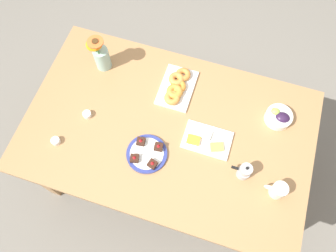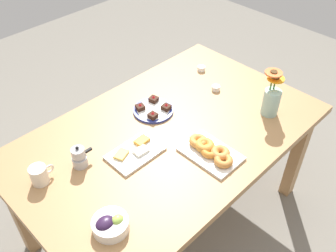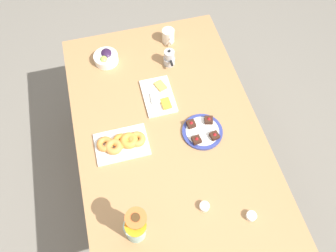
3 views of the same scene
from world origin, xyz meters
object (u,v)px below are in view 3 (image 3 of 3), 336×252
flower_vase (135,229)px  grape_bowl (106,58)px  dessert_plate (202,131)px  cheese_platter (159,96)px  croissant_platter (122,143)px  jam_cup_berry (205,206)px  moka_pot (169,58)px  coffee_mug (168,36)px  dining_table (168,137)px  jam_cup_honey (251,216)px

flower_vase → grape_bowl: bearing=178.2°
dessert_plate → flower_vase: 0.63m
cheese_platter → croissant_platter: croissant_platter is taller
croissant_platter → jam_cup_berry: (0.43, 0.32, -0.01)m
dessert_plate → moka_pot: bearing=-174.3°
coffee_mug → jam_cup_berry: bearing=-5.5°
croissant_platter → dining_table: bearing=96.5°
grape_bowl → flower_vase: bearing=-1.8°
cheese_platter → flower_vase: bearing=-21.2°
jam_cup_honey → flower_vase: (-0.06, -0.54, 0.08)m
dessert_plate → grape_bowl: bearing=-146.3°
coffee_mug → jam_cup_berry: 1.10m
jam_cup_berry → flower_vase: size_ratio=0.18×
jam_cup_berry → moka_pot: (-0.91, 0.06, 0.03)m
dessert_plate → flower_vase: size_ratio=0.84×
moka_pot → dessert_plate: bearing=5.7°
coffee_mug → jam_cup_honey: coffee_mug is taller
jam_cup_berry → moka_pot: size_ratio=0.40×
dining_table → jam_cup_berry: bearing=7.6°
coffee_mug → cheese_platter: (0.41, -0.17, -0.04)m
croissant_platter → flower_vase: bearing=-2.4°
coffee_mug → grape_bowl: (0.07, -0.41, -0.02)m
dessert_plate → coffee_mug: bearing=-179.2°
cheese_platter → croissant_platter: 0.36m
dessert_plate → moka_pot: moka_pot is taller
dessert_plate → moka_pot: size_ratio=1.85×
dining_table → cheese_platter: cheese_platter is taller
jam_cup_honey → dining_table: bearing=-154.9°
dining_table → jam_cup_berry: jam_cup_berry is taller
grape_bowl → cheese_platter: 0.43m
grape_bowl → jam_cup_honey: size_ratio=3.08×
croissant_platter → dessert_plate: 0.44m
flower_vase → cheese_platter: bearing=158.8°
grape_bowl → jam_cup_honey: grape_bowl is taller
croissant_platter → jam_cup_honey: (0.53, 0.52, -0.01)m
jam_cup_berry → moka_pot: moka_pot is taller
cheese_platter → jam_cup_honey: cheese_platter is taller
dining_table → jam_cup_berry: 0.47m
flower_vase → moka_pot: size_ratio=2.19×
coffee_mug → cheese_platter: size_ratio=0.43×
grape_bowl → jam_cup_honey: 1.23m
dining_table → coffee_mug: (-0.63, 0.17, 0.13)m
jam_cup_berry → flower_vase: bearing=-83.7°
coffee_mug → dessert_plate: 0.70m
coffee_mug → jam_cup_honey: size_ratio=2.35×
jam_cup_berry → croissant_platter: bearing=-143.3°
dining_table → dessert_plate: size_ratio=7.26×
cheese_platter → dessert_plate: (0.28, 0.18, 0.00)m
dining_table → grape_bowl: 0.63m
dining_table → cheese_platter: bearing=179.8°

